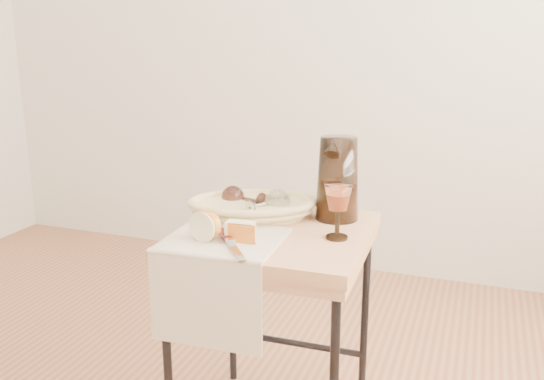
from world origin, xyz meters
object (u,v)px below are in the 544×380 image
at_px(apple_half, 207,225).
at_px(side_table, 274,335).
at_px(wine_goblet, 338,211).
at_px(table_knife, 231,243).
at_px(bread_basket, 252,208).
at_px(goblet_lying_b, 266,204).
at_px(pitcher, 338,179).
at_px(tea_towel, 224,239).
at_px(goblet_lying_a, 245,199).

bearing_deg(apple_half, side_table, 60.61).
xyz_separation_m(wine_goblet, table_knife, (-0.24, -0.16, -0.06)).
relative_size(bread_basket, apple_half, 3.87).
distance_m(goblet_lying_b, pitcher, 0.22).
height_order(tea_towel, goblet_lying_a, goblet_lying_a).
relative_size(side_table, goblet_lying_b, 5.39).
xyz_separation_m(goblet_lying_b, apple_half, (-0.08, -0.23, -0.00)).
distance_m(side_table, wine_goblet, 0.45).
bearing_deg(apple_half, pitcher, 60.23).
height_order(tea_towel, goblet_lying_b, goblet_lying_b).
bearing_deg(table_knife, apple_half, -143.02).
height_order(side_table, bread_basket, bread_basket).
xyz_separation_m(tea_towel, bread_basket, (-0.01, 0.22, 0.02)).
height_order(side_table, goblet_lying_a, goblet_lying_a).
relative_size(goblet_lying_b, apple_half, 1.39).
xyz_separation_m(pitcher, apple_half, (-0.27, -0.31, -0.08)).
xyz_separation_m(pitcher, wine_goblet, (0.04, -0.17, -0.05)).
bearing_deg(side_table, goblet_lying_b, 127.23).
relative_size(goblet_lying_a, goblet_lying_b, 0.94).
distance_m(tea_towel, pitcher, 0.39).
xyz_separation_m(side_table, wine_goblet, (0.18, -0.01, 0.41)).
height_order(side_table, pitcher, pitcher).
distance_m(wine_goblet, table_knife, 0.30).
bearing_deg(tea_towel, wine_goblet, 19.78).
distance_m(bread_basket, pitcher, 0.27).
bearing_deg(table_knife, goblet_lying_a, 158.32).
distance_m(apple_half, table_knife, 0.09).
relative_size(tea_towel, pitcher, 1.06).
bearing_deg(wine_goblet, pitcher, 104.41).
xyz_separation_m(bread_basket, wine_goblet, (0.29, -0.10, 0.05)).
relative_size(side_table, goblet_lying_a, 5.71).
bearing_deg(apple_half, wine_goblet, 35.37).
bearing_deg(bread_basket, wine_goblet, -42.79).
relative_size(tea_towel, table_knife, 1.36).
bearing_deg(goblet_lying_b, tea_towel, -161.16).
bearing_deg(tea_towel, table_knife, -52.62).
bearing_deg(tea_towel, apple_half, -147.90).
height_order(goblet_lying_b, table_knife, goblet_lying_b).
bearing_deg(goblet_lying_b, apple_half, -168.60).
xyz_separation_m(tea_towel, wine_goblet, (0.28, 0.12, 0.07)).
xyz_separation_m(bread_basket, apple_half, (-0.03, -0.25, 0.02)).
bearing_deg(side_table, bread_basket, 139.05).
bearing_deg(table_knife, bread_basket, 153.00).
xyz_separation_m(goblet_lying_a, wine_goblet, (0.32, -0.12, 0.03)).
xyz_separation_m(side_table, pitcher, (0.14, 0.16, 0.45)).
height_order(tea_towel, apple_half, apple_half).
distance_m(wine_goblet, apple_half, 0.35).
distance_m(side_table, tea_towel, 0.37).
distance_m(goblet_lying_a, table_knife, 0.30).
bearing_deg(goblet_lying_a, goblet_lying_b, 169.20).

